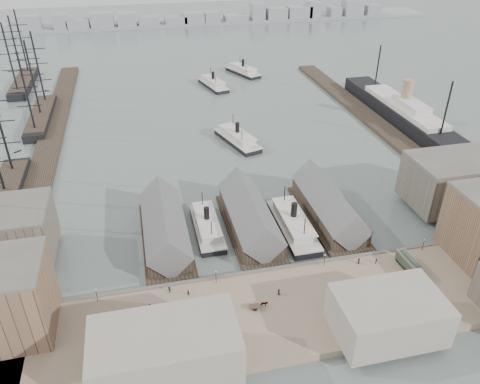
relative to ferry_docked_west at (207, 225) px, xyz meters
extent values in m
plane|color=#55635F|center=(13.00, -18.96, -2.15)|extent=(900.00, 900.00, 0.00)
cube|color=#88725C|center=(13.00, -38.96, -1.15)|extent=(180.00, 30.00, 2.00)
cube|color=#59544C|center=(13.00, -24.16, -1.00)|extent=(180.00, 1.20, 2.30)
cube|color=#2D231C|center=(-55.00, 81.04, -1.35)|extent=(10.00, 220.00, 1.60)
cube|color=#2D231C|center=(91.00, 71.04, -1.35)|extent=(10.00, 180.00, 1.60)
cube|color=#2D231C|center=(-13.00, -2.96, -1.55)|extent=(14.00, 42.00, 1.20)
cube|color=#2D231C|center=(-13.00, -1.96, 1.55)|extent=(12.00, 36.00, 5.00)
cube|color=#59595B|center=(-13.00, -1.96, 4.15)|extent=(12.60, 37.00, 12.60)
cube|color=#2D231C|center=(13.00, -2.96, -1.55)|extent=(14.00, 42.00, 1.20)
cube|color=#2D231C|center=(13.00, -1.96, 1.55)|extent=(12.00, 36.00, 5.00)
cube|color=#59595B|center=(13.00, -1.96, 4.15)|extent=(12.60, 37.00, 12.60)
cube|color=#2D231C|center=(39.00, -2.96, -1.55)|extent=(14.00, 42.00, 1.20)
cube|color=#2D231C|center=(39.00, -1.96, 1.55)|extent=(12.00, 36.00, 5.00)
cube|color=#59595B|center=(39.00, -1.96, 4.15)|extent=(12.60, 37.00, 12.60)
cube|color=#60564C|center=(-57.00, -0.96, 6.85)|extent=(26.00, 20.00, 14.00)
cube|color=#60564C|center=(81.00, -3.96, 7.35)|extent=(28.00, 20.00, 15.00)
cube|color=gray|center=(33.00, -50.96, 4.85)|extent=(24.00, 16.00, 10.00)
cube|color=gray|center=(-17.00, -50.96, 5.85)|extent=(30.00, 16.00, 12.00)
cylinder|color=black|center=(-32.00, -25.96, 1.65)|extent=(0.16, 0.16, 3.60)
sphere|color=beige|center=(-32.00, -25.96, 3.55)|extent=(0.44, 0.44, 0.44)
cylinder|color=black|center=(-2.00, -25.96, 1.65)|extent=(0.16, 0.16, 3.60)
sphere|color=beige|center=(-2.00, -25.96, 3.55)|extent=(0.44, 0.44, 0.44)
cylinder|color=black|center=(28.00, -25.96, 1.65)|extent=(0.16, 0.16, 3.60)
sphere|color=beige|center=(28.00, -25.96, 3.55)|extent=(0.44, 0.44, 0.44)
cylinder|color=black|center=(58.00, -25.96, 1.65)|extent=(0.16, 0.16, 3.60)
sphere|color=beige|center=(58.00, -25.96, 3.55)|extent=(0.44, 0.44, 0.44)
cube|color=gray|center=(13.00, 321.04, -1.15)|extent=(500.00, 40.00, 2.00)
cube|color=gray|center=(-110.57, 311.04, 1.46)|extent=(14.71, 14.00, 7.23)
cube|color=gray|center=(-94.98, 311.04, 4.46)|extent=(17.63, 14.00, 13.23)
cube|color=gray|center=(-70.49, 311.04, 4.64)|extent=(10.74, 14.00, 13.58)
cube|color=gray|center=(-56.86, 311.04, 2.16)|extent=(18.06, 14.00, 8.64)
cube|color=gray|center=(-36.92, 311.04, 4.49)|extent=(18.55, 14.00, 13.29)
cube|color=gray|center=(-16.70, 311.04, 4.08)|extent=(15.33, 14.00, 12.47)
cube|color=gray|center=(1.71, 311.04, 2.20)|extent=(17.56, 14.00, 8.72)
cube|color=gray|center=(24.96, 311.04, 1.66)|extent=(18.76, 14.00, 7.63)
cube|color=gray|center=(40.85, 311.04, 3.02)|extent=(17.61, 14.00, 10.35)
cube|color=gray|center=(57.04, 311.04, 3.00)|extent=(13.38, 14.00, 10.30)
cube|color=gray|center=(78.61, 311.04, 1.22)|extent=(20.73, 14.00, 6.75)
cube|color=gray|center=(98.69, 311.04, 5.63)|extent=(11.51, 14.00, 15.57)
cube|color=gray|center=(116.47, 311.04, 3.47)|extent=(18.17, 14.00, 11.26)
cube|color=gray|center=(138.20, 311.04, 3.76)|extent=(21.81, 14.00, 11.83)
cube|color=gray|center=(152.05, 311.04, 5.59)|extent=(11.12, 14.00, 15.50)
cube|color=gray|center=(172.69, 311.04, 2.99)|extent=(10.90, 14.00, 10.29)
cube|color=gray|center=(190.90, 311.04, 5.71)|extent=(17.95, 14.00, 15.72)
cube|color=gray|center=(210.92, 311.04, 3.10)|extent=(14.21, 14.00, 10.51)
cube|color=black|center=(0.00, 0.00, -1.33)|extent=(7.35, 25.74, 1.65)
cube|color=beige|center=(0.00, 0.00, -0.13)|extent=(7.72, 25.74, 0.46)
cube|color=beige|center=(0.00, 0.00, 1.16)|extent=(5.98, 18.39, 2.02)
cube|color=beige|center=(0.00, 0.00, 2.44)|extent=(6.43, 20.22, 0.37)
cylinder|color=black|center=(0.00, 0.00, 4.46)|extent=(1.65, 1.65, 4.14)
cylinder|color=black|center=(0.00, 8.27, 4.28)|extent=(0.28, 0.28, 5.52)
cylinder|color=black|center=(0.00, -8.27, 4.28)|extent=(0.28, 0.28, 5.52)
cube|color=black|center=(26.00, -5.57, -1.21)|extent=(8.37, 29.30, 1.88)
cube|color=beige|center=(26.00, -5.57, 0.15)|extent=(8.79, 29.30, 0.52)
cube|color=beige|center=(26.00, -5.57, 1.61)|extent=(6.80, 20.93, 2.30)
cube|color=beige|center=(26.00, -5.57, 3.08)|extent=(7.32, 23.02, 0.42)
cylinder|color=black|center=(26.00, -5.57, 5.38)|extent=(1.88, 1.88, 4.71)
cylinder|color=black|center=(26.00, 3.84, 5.17)|extent=(0.31, 0.31, 6.28)
cylinder|color=black|center=(26.00, -14.99, 5.17)|extent=(0.31, 0.31, 6.28)
cube|color=black|center=(23.45, 61.02, -1.26)|extent=(15.77, 28.83, 1.78)
cube|color=beige|center=(23.45, 61.02, 0.02)|extent=(16.15, 28.95, 0.50)
cube|color=beige|center=(23.45, 61.02, 1.41)|extent=(12.01, 20.83, 2.18)
cube|color=beige|center=(23.45, 61.02, 2.80)|extent=(13.07, 22.86, 0.40)
cylinder|color=black|center=(23.45, 61.02, 4.98)|extent=(1.78, 1.78, 4.46)
cylinder|color=black|center=(23.45, 69.93, 4.78)|extent=(0.30, 0.30, 5.94)
cylinder|color=black|center=(23.45, 52.10, 4.78)|extent=(0.30, 0.30, 5.94)
cube|color=black|center=(26.69, 136.79, -1.31)|extent=(13.88, 27.42, 1.70)
cube|color=beige|center=(26.69, 136.79, -0.08)|extent=(14.25, 27.51, 0.47)
cube|color=beige|center=(26.69, 136.79, 1.24)|extent=(10.63, 19.77, 2.07)
cube|color=beige|center=(26.69, 136.79, 2.55)|extent=(11.56, 21.71, 0.38)
cylinder|color=black|center=(26.69, 136.79, 4.63)|extent=(1.70, 1.70, 4.24)
cylinder|color=black|center=(26.69, 145.27, 4.44)|extent=(0.28, 0.28, 5.65)
cylinder|color=black|center=(26.69, 128.31, 4.44)|extent=(0.28, 0.28, 5.65)
cube|color=black|center=(48.84, 157.41, -1.29)|extent=(17.47, 27.72, 1.73)
cube|color=beige|center=(48.84, 157.41, -0.04)|extent=(17.82, 27.87, 0.48)
cube|color=beige|center=(48.84, 157.41, 1.30)|extent=(13.17, 20.09, 2.11)
cube|color=beige|center=(48.84, 157.41, 2.64)|extent=(14.36, 22.05, 0.38)
cylinder|color=black|center=(48.84, 157.41, 4.75)|extent=(1.73, 1.73, 4.31)
cylinder|color=black|center=(48.84, 166.04, 4.56)|extent=(0.29, 0.29, 5.75)
cylinder|color=black|center=(48.84, 148.78, 4.56)|extent=(0.29, 0.29, 5.75)
cube|color=black|center=(-64.20, 26.55, -0.28)|extent=(9.35, 64.43, 3.74)
cube|color=#2D231C|center=(-64.20, 26.55, 1.90)|extent=(8.83, 57.98, 0.62)
cylinder|color=black|center=(-64.20, 49.09, 18.63)|extent=(0.83, 0.83, 35.33)
cube|color=black|center=(-61.58, 106.38, -0.33)|extent=(9.12, 52.69, 3.65)
cube|color=#2D231C|center=(-61.58, 106.38, 1.80)|extent=(8.61, 47.42, 0.61)
cylinder|color=black|center=(-61.58, 87.94, 18.11)|extent=(0.81, 0.81, 34.45)
cylinder|color=black|center=(-61.58, 106.38, 18.11)|extent=(0.81, 0.81, 34.45)
cylinder|color=black|center=(-61.58, 124.82, 18.11)|extent=(0.81, 0.81, 34.45)
cube|color=black|center=(-77.87, 162.82, -0.28)|extent=(9.37, 52.03, 3.75)
cube|color=#2D231C|center=(-77.87, 162.82, 1.90)|extent=(8.84, 46.83, 0.62)
cylinder|color=black|center=(-77.87, 144.61, 18.66)|extent=(0.83, 0.83, 35.38)
cylinder|color=black|center=(-77.87, 162.82, 18.66)|extent=(0.83, 0.83, 35.38)
cylinder|color=black|center=(-77.87, 181.03, 18.66)|extent=(0.83, 0.83, 35.38)
cube|color=black|center=(105.00, 67.49, 1.01)|extent=(13.71, 100.16, 6.33)
cube|color=beige|center=(105.00, 67.49, 5.23)|extent=(11.60, 57.99, 2.11)
cube|color=beige|center=(105.00, 62.22, 7.86)|extent=(8.43, 21.09, 3.16)
cylinder|color=tan|center=(105.00, 67.49, 12.61)|extent=(4.64, 4.64, 10.54)
cube|color=black|center=(49.65, -32.72, 0.23)|extent=(2.76, 9.20, 0.77)
cube|color=#323E2D|center=(49.65, -32.72, 1.86)|extent=(2.88, 9.68, 2.49)
cube|color=#59595B|center=(49.65, -32.72, 3.24)|extent=(3.09, 10.07, 0.29)
imported|color=black|center=(-20.07, -31.78, 0.70)|extent=(2.08, 2.08, 1.72)
cube|color=#3F2D21|center=(-21.95, -33.58, 0.75)|extent=(2.92, 2.88, 0.25)
cylinder|color=black|center=(-21.47, -34.08, 0.40)|extent=(0.85, 0.82, 1.10)
cylinder|color=black|center=(-22.43, -33.07, 0.40)|extent=(0.85, 0.82, 1.10)
imported|color=black|center=(7.88, -37.21, 0.62)|extent=(1.92, 1.04, 1.55)
cube|color=#3F2D21|center=(5.30, -37.50, 0.75)|extent=(2.75, 1.78, 0.25)
cylinder|color=black|center=(5.38, -38.20, 0.40)|extent=(1.10, 0.20, 1.10)
cylinder|color=black|center=(5.22, -36.81, 0.40)|extent=(1.10, 0.20, 1.10)
imported|color=black|center=(39.05, -43.84, 0.70)|extent=(1.75, 1.94, 1.70)
cube|color=#3F2D21|center=(36.50, -44.36, 0.75)|extent=(2.85, 1.99, 0.25)
cylinder|color=black|center=(36.64, -45.04, 0.40)|extent=(1.09, 0.30, 1.10)
cylinder|color=black|center=(36.36, -43.67, 0.40)|extent=(1.09, 0.30, 1.10)
imported|color=black|center=(-32.06, -33.89, 0.70)|extent=(0.54, 0.68, 1.71)
imported|color=black|center=(-21.94, -40.43, 0.68)|extent=(1.03, 1.01, 1.67)
imported|color=black|center=(-14.27, -26.96, 0.75)|extent=(1.34, 1.23, 1.80)
imported|color=black|center=(-2.30, -45.79, 0.64)|extent=(0.53, 0.98, 1.58)
imported|color=black|center=(12.65, -33.95, 0.72)|extent=(0.99, 1.01, 1.76)
imported|color=black|center=(28.08, -38.80, 0.68)|extent=(0.68, 0.75, 1.67)
imported|color=black|center=(42.45, -28.32, 0.63)|extent=(0.94, 0.97, 1.57)
imported|color=black|center=(47.13, -44.40, 0.65)|extent=(0.88, 1.17, 1.60)
imported|color=black|center=(46.72, -35.66, 0.71)|extent=(0.70, 1.09, 1.73)
imported|color=black|center=(37.69, -27.26, 0.75)|extent=(0.77, 0.99, 1.80)
imported|color=black|center=(-9.71, -29.09, 0.74)|extent=(0.81, 0.75, 1.79)
camera|label=1|loc=(-16.90, -117.72, 83.04)|focal=35.00mm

